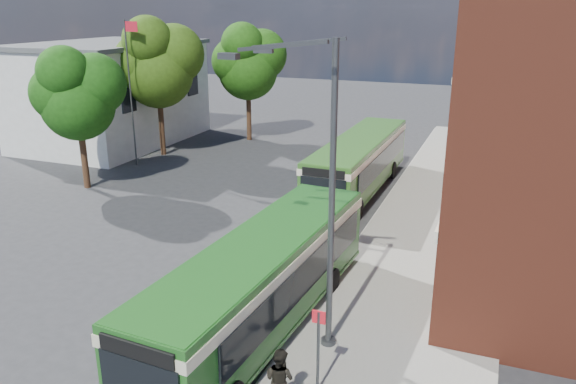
% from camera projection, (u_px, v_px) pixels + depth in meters
% --- Properties ---
extents(ground, '(120.00, 120.00, 0.00)m').
position_uv_depth(ground, '(208.00, 288.00, 20.42)').
color(ground, '#2C2C2F').
rests_on(ground, ground).
extents(pavement, '(6.00, 48.00, 0.15)m').
position_uv_depth(pavement, '(434.00, 234.00, 25.03)').
color(pavement, gray).
rests_on(pavement, ground).
extents(kerb_line, '(0.12, 48.00, 0.01)m').
position_uv_depth(kerb_line, '(367.00, 226.00, 26.11)').
color(kerb_line, beige).
rests_on(kerb_line, ground).
extents(white_building, '(9.40, 13.40, 7.30)m').
position_uv_depth(white_building, '(111.00, 93.00, 41.42)').
color(white_building, beige).
rests_on(white_building, ground).
extents(flagpole, '(0.95, 0.10, 9.00)m').
position_uv_depth(flagpole, '(131.00, 88.00, 34.67)').
color(flagpole, '#3B3E41').
rests_on(flagpole, ground).
extents(street_lamp, '(2.96, 2.38, 9.00)m').
position_uv_depth(street_lamp, '(319.00, 195.00, 15.46)').
color(street_lamp, '#3B3E41').
rests_on(street_lamp, ground).
extents(bus_stop_sign, '(0.35, 0.08, 2.52)m').
position_uv_depth(bus_stop_sign, '(318.00, 346.00, 14.29)').
color(bus_stop_sign, '#3B3E41').
rests_on(bus_stop_sign, ground).
extents(bus_front, '(3.30, 11.86, 3.02)m').
position_uv_depth(bus_front, '(262.00, 276.00, 17.30)').
color(bus_front, '#1D541B').
rests_on(bus_front, ground).
extents(bus_rear, '(2.81, 12.34, 3.02)m').
position_uv_depth(bus_rear, '(359.00, 159.00, 30.48)').
color(bus_rear, '#326422').
rests_on(bus_rear, ground).
extents(pedestrian_b, '(0.95, 0.82, 1.68)m').
position_uv_depth(pedestrian_b, '(280.00, 379.00, 13.84)').
color(pedestrian_b, black).
rests_on(pedestrian_b, pavement).
extents(tree_left, '(4.67, 4.44, 7.88)m').
position_uv_depth(tree_left, '(77.00, 93.00, 30.00)').
color(tree_left, '#332112').
rests_on(tree_left, ground).
extents(tree_mid, '(5.48, 5.21, 9.26)m').
position_uv_depth(tree_mid, '(157.00, 62.00, 36.79)').
color(tree_mid, '#332112').
rests_on(tree_mid, ground).
extents(tree_right, '(5.17, 4.91, 8.73)m').
position_uv_depth(tree_right, '(248.00, 61.00, 41.22)').
color(tree_right, '#332112').
rests_on(tree_right, ground).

